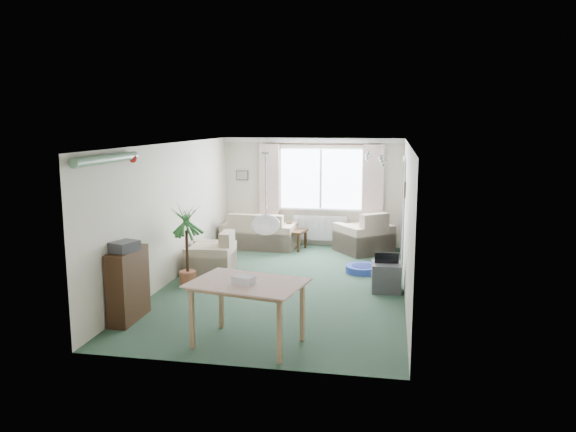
% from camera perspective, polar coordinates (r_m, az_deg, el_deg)
% --- Properties ---
extents(ground, '(6.50, 6.50, 0.00)m').
position_cam_1_polar(ground, '(9.65, -0.33, -7.04)').
color(ground, '#284332').
extents(window, '(1.80, 0.03, 1.30)m').
position_cam_1_polar(window, '(12.47, 3.37, 3.78)').
color(window, white).
extents(curtain_rod, '(2.60, 0.03, 0.03)m').
position_cam_1_polar(curtain_rod, '(12.34, 3.36, 7.30)').
color(curtain_rod, black).
extents(curtain_left, '(0.45, 0.08, 2.00)m').
position_cam_1_polar(curtain_left, '(12.59, -1.91, 2.80)').
color(curtain_left, beige).
extents(curtain_right, '(0.45, 0.08, 2.00)m').
position_cam_1_polar(curtain_right, '(12.31, 8.62, 2.53)').
color(curtain_right, beige).
extents(radiator, '(1.20, 0.10, 0.55)m').
position_cam_1_polar(radiator, '(12.59, 3.29, -1.22)').
color(radiator, white).
extents(doorway, '(0.03, 0.95, 2.00)m').
position_cam_1_polar(doorway, '(11.42, 11.61, 0.53)').
color(doorway, black).
extents(pendant_lamp, '(0.36, 0.36, 0.36)m').
position_cam_1_polar(pendant_lamp, '(7.07, -2.25, -0.89)').
color(pendant_lamp, white).
extents(tinsel_garland, '(1.60, 1.60, 0.12)m').
position_cam_1_polar(tinsel_garland, '(7.72, -17.90, 5.53)').
color(tinsel_garland, '#196626').
extents(bauble_cluster_a, '(0.20, 0.20, 0.20)m').
position_cam_1_polar(bauble_cluster_a, '(10.00, 8.02, 6.39)').
color(bauble_cluster_a, silver).
extents(bauble_cluster_b, '(0.20, 0.20, 0.20)m').
position_cam_1_polar(bauble_cluster_b, '(8.80, 9.63, 5.92)').
color(bauble_cluster_b, silver).
extents(wall_picture_back, '(0.28, 0.03, 0.22)m').
position_cam_1_polar(wall_picture_back, '(12.81, -4.67, 4.15)').
color(wall_picture_back, brown).
extents(wall_picture_right, '(0.03, 0.24, 0.30)m').
position_cam_1_polar(wall_picture_right, '(10.35, 11.78, 2.67)').
color(wall_picture_right, brown).
extents(sofa, '(1.60, 0.89, 0.79)m').
position_cam_1_polar(sofa, '(12.39, -2.94, -1.42)').
color(sofa, beige).
rests_on(sofa, ground).
extents(armchair_corner, '(1.35, 1.34, 0.89)m').
position_cam_1_polar(armchair_corner, '(12.04, 7.72, -1.59)').
color(armchair_corner, beige).
rests_on(armchair_corner, ground).
extents(armchair_left, '(0.88, 0.92, 0.77)m').
position_cam_1_polar(armchair_left, '(10.45, -7.86, -3.65)').
color(armchair_left, '#C1BB91').
rests_on(armchair_left, ground).
extents(coffee_table, '(1.04, 0.71, 0.43)m').
position_cam_1_polar(coffee_table, '(12.32, -0.43, -2.33)').
color(coffee_table, black).
rests_on(coffee_table, ground).
extents(photo_frame, '(0.12, 0.06, 0.16)m').
position_cam_1_polar(photo_frame, '(12.27, 0.10, -0.98)').
color(photo_frame, brown).
rests_on(photo_frame, coffee_table).
extents(bookshelf, '(0.28, 0.83, 1.01)m').
position_cam_1_polar(bookshelf, '(8.21, -15.93, -6.76)').
color(bookshelf, black).
rests_on(bookshelf, ground).
extents(hifi_box, '(0.38, 0.42, 0.14)m').
position_cam_1_polar(hifi_box, '(7.97, -16.29, -2.99)').
color(hifi_box, '#3C3D42').
rests_on(hifi_box, bookshelf).
extents(houseplant, '(0.66, 0.66, 1.40)m').
position_cam_1_polar(houseplant, '(9.58, -10.24, -2.99)').
color(houseplant, '#21622C').
rests_on(houseplant, ground).
extents(dining_table, '(1.41, 1.08, 0.79)m').
position_cam_1_polar(dining_table, '(7.11, -4.08, -9.91)').
color(dining_table, tan).
rests_on(dining_table, ground).
extents(gift_box, '(0.29, 0.24, 0.12)m').
position_cam_1_polar(gift_box, '(6.89, -4.52, -6.59)').
color(gift_box, silver).
rests_on(gift_box, dining_table).
extents(tv_cube, '(0.49, 0.54, 0.47)m').
position_cam_1_polar(tv_cube, '(9.43, 9.93, -6.11)').
color(tv_cube, '#37363B').
rests_on(tv_cube, ground).
extents(pet_bed, '(0.81, 0.81, 0.13)m').
position_cam_1_polar(pet_bed, '(10.52, 7.59, -5.36)').
color(pet_bed, navy).
rests_on(pet_bed, ground).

